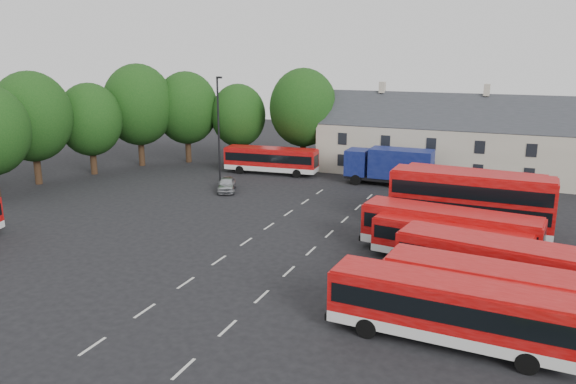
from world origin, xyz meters
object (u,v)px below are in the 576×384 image
at_px(silver_car, 227,184).
at_px(lamppost, 219,127).
at_px(bus_dd_south, 470,200).
at_px(box_truck, 390,165).
at_px(bus_row_a, 449,306).

bearing_deg(silver_car, lamppost, 102.91).
height_order(bus_dd_south, box_truck, bus_dd_south).
bearing_deg(bus_row_a, silver_car, 140.35).
xyz_separation_m(bus_row_a, box_truck, (-9.58, 30.61, 0.24)).
bearing_deg(lamppost, bus_dd_south, -18.05).
xyz_separation_m(bus_dd_south, lamppost, (-25.84, 8.42, 3.10)).
distance_m(bus_dd_south, lamppost, 27.35).
bearing_deg(bus_row_a, lamppost, 139.22).
height_order(bus_dd_south, silver_car, bus_dd_south).
distance_m(bus_row_a, silver_car, 32.47).
height_order(bus_row_a, silver_car, bus_row_a).
height_order(silver_car, lamppost, lamppost).
xyz_separation_m(bus_dd_south, box_truck, (-8.95, 13.49, -0.56)).
distance_m(silver_car, lamppost, 6.74).
bearing_deg(bus_dd_south, box_truck, 125.08).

